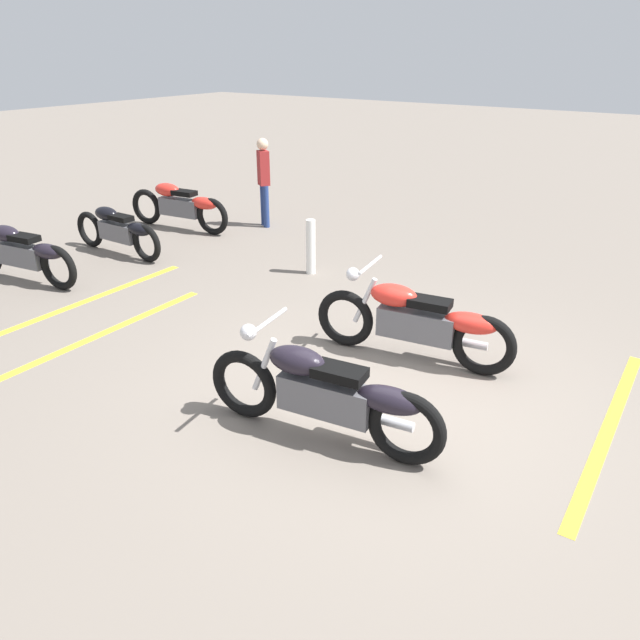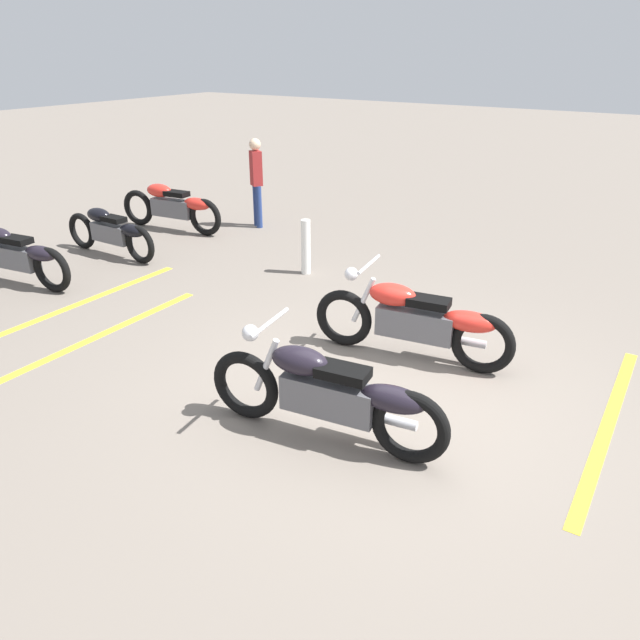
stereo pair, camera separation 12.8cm
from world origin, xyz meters
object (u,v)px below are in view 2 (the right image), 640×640
Objects in this scene: motorcycle_dark_foreground at (329,394)px; motorcycle_row_center at (14,255)px; motorcycle_row_left at (111,231)px; bystander_near_row at (256,178)px; bollard_post at (306,247)px; motorcycle_bright_foreground at (416,321)px; motorcycle_row_far_left at (173,206)px.

motorcycle_row_center is at bearing -15.18° from motorcycle_dark_foreground.
motorcycle_row_left is 1.24× the size of bystander_near_row.
motorcycle_row_center is at bearing 85.65° from motorcycle_row_left.
motorcycle_dark_foreground is at bearing 164.20° from motorcycle_row_center.
bystander_near_row reaches higher than bollard_post.
bystander_near_row is at bearing -111.53° from motorcycle_row_center.
motorcycle_dark_foreground is 6.93m from bystander_near_row.
motorcycle_dark_foreground is at bearing 77.73° from bystander_near_row.
bollard_post is (-3.09, -1.04, -0.00)m from motorcycle_row_left.
motorcycle_bright_foreground is at bearing 147.58° from bollard_post.
bollard_post is (-3.35, 0.58, -0.04)m from motorcycle_row_far_left.
motorcycle_bright_foreground is 6.28m from motorcycle_row_far_left.
motorcycle_row_far_left reaches higher than motorcycle_row_center.
bystander_near_row is 1.96× the size of bollard_post.
bystander_near_row is 2.80m from bollard_post.
motorcycle_row_left is (-0.26, 1.62, -0.04)m from motorcycle_row_far_left.
motorcycle_row_far_left is 3.22m from motorcycle_row_center.
motorcycle_bright_foreground is 5.83m from motorcycle_row_center.
motorcycle_row_far_left is 1.64m from motorcycle_row_left.
motorcycle_bright_foreground reaches higher than motorcycle_row_left.
motorcycle_dark_foreground reaches higher than motorcycle_row_far_left.
motorcycle_row_far_left is 3.40m from bollard_post.
motorcycle_dark_foreground reaches higher than bollard_post.
bystander_near_row reaches higher than motorcycle_dark_foreground.
motorcycle_row_center is at bearing 85.83° from motorcycle_row_far_left.
motorcycle_bright_foreground reaches higher than bollard_post.
bollard_post is at bearing -149.06° from motorcycle_row_center.
motorcycle_row_center is (5.74, 1.03, -0.02)m from motorcycle_bright_foreground.
motorcycle_bright_foreground is 1.00× the size of motorcycle_row_far_left.
motorcycle_bright_foreground is 1.10× the size of motorcycle_row_left.
motorcycle_row_far_left is (5.90, -3.95, -0.01)m from motorcycle_dark_foreground.
motorcycle_row_center is at bearing 21.17° from bystander_near_row.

